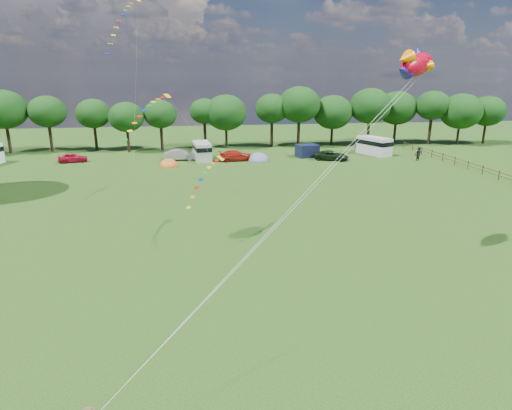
{
  "coord_description": "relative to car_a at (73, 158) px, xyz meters",
  "views": [
    {
      "loc": [
        -3.76,
        -18.06,
        12.01
      ],
      "look_at": [
        0.0,
        8.0,
        4.0
      ],
      "focal_mm": 30.0,
      "sensor_mm": 36.0,
      "label": 1
    }
  ],
  "objects": [
    {
      "name": "ground_plane",
      "position": [
        21.17,
        -45.69,
        -0.68
      ],
      "size": [
        180.0,
        180.0,
        0.0
      ],
      "primitive_type": "plane",
      "color": "black",
      "rests_on": "ground"
    },
    {
      "name": "tree_line",
      "position": [
        26.47,
        9.3,
        5.67
      ],
      "size": [
        102.98,
        10.98,
        10.27
      ],
      "color": "black",
      "rests_on": "ground"
    },
    {
      "name": "fence",
      "position": [
        53.17,
        -11.19,
        0.02
      ],
      "size": [
        0.12,
        33.12,
        1.2
      ],
      "color": "#472D19",
      "rests_on": "ground"
    },
    {
      "name": "car_a",
      "position": [
        0.0,
        0.0,
        0.0
      ],
      "size": [
        4.32,
        2.51,
        1.35
      ],
      "primitive_type": "imported",
      "rotation": [
        0.0,
        0.0,
        1.81
      ],
      "color": "#A70D26",
      "rests_on": "ground"
    },
    {
      "name": "car_b",
      "position": [
        15.29,
        -0.48,
        0.11
      ],
      "size": [
        4.53,
        1.9,
        1.57
      ],
      "primitive_type": "imported",
      "rotation": [
        0.0,
        0.0,
        1.52
      ],
      "color": "gray",
      "rests_on": "ground"
    },
    {
      "name": "car_c",
      "position": [
        23.4,
        -2.1,
        0.07
      ],
      "size": [
        5.19,
        2.64,
        1.5
      ],
      "primitive_type": "imported",
      "rotation": [
        0.0,
        0.0,
        1.68
      ],
      "color": "#A6190D",
      "rests_on": "ground"
    },
    {
      "name": "car_d",
      "position": [
        37.28,
        -3.67,
        0.02
      ],
      "size": [
        5.61,
        4.2,
        1.39
      ],
      "primitive_type": "imported",
      "rotation": [
        0.0,
        0.0,
        1.15
      ],
      "color": "black",
      "rests_on": "ground"
    },
    {
      "name": "campervan_c",
      "position": [
        18.46,
        -0.57,
        0.71
      ],
      "size": [
        2.81,
        5.47,
        2.58
      ],
      "rotation": [
        0.0,
        0.0,
        1.68
      ],
      "color": "#B2B2B4",
      "rests_on": "ground"
    },
    {
      "name": "campervan_d",
      "position": [
        45.31,
        -0.24,
        0.8
      ],
      "size": [
        4.39,
        6.08,
        2.74
      ],
      "rotation": [
        0.0,
        0.0,
        1.97
      ],
      "color": "silver",
      "rests_on": "ground"
    },
    {
      "name": "tent_orange",
      "position": [
        13.75,
        -4.86,
        -0.66
      ],
      "size": [
        2.72,
        2.98,
        2.13
      ],
      "color": "#BD5F1C",
      "rests_on": "ground"
    },
    {
      "name": "tent_greyblue",
      "position": [
        26.61,
        -2.71,
        -0.66
      ],
      "size": [
        3.26,
        3.57,
        2.42
      ],
      "color": "slate",
      "rests_on": "ground"
    },
    {
      "name": "awning_navy",
      "position": [
        34.41,
        -0.61,
        0.27
      ],
      "size": [
        3.47,
        3.03,
        1.89
      ],
      "primitive_type": "cube",
      "rotation": [
        0.0,
        0.0,
        0.2
      ],
      "color": "black",
      "rests_on": "ground"
    },
    {
      "name": "fish_kite",
      "position": [
        30.6,
        -38.51,
        11.93
      ],
      "size": [
        3.78,
        3.13,
        2.1
      ],
      "rotation": [
        0.0,
        -0.21,
        0.62
      ],
      "color": "#B90015",
      "rests_on": "ground"
    },
    {
      "name": "streamer_kite_a",
      "position": [
        11.08,
        -16.1,
        16.97
      ],
      "size": [
        3.27,
        5.5,
        5.73
      ],
      "rotation": [
        0.0,
        0.0,
        0.71
      ],
      "color": "yellow",
      "rests_on": "ground"
    },
    {
      "name": "streamer_kite_b",
      "position": [
        13.51,
        -22.69,
        8.37
      ],
      "size": [
        4.29,
        4.72,
        3.81
      ],
      "rotation": [
        0.0,
        0.0,
        0.87
      ],
      "color": "#FFBB02",
      "rests_on": "ground"
    },
    {
      "name": "streamer_kite_c",
      "position": [
        18.3,
        -33.06,
        4.5
      ],
      "size": [
        3.05,
        4.95,
        2.79
      ],
      "rotation": [
        0.0,
        0.0,
        1.14
      ],
      "color": "gold",
      "rests_on": "ground"
    },
    {
      "name": "walker_a",
      "position": [
        49.58,
        -5.88,
        0.07
      ],
      "size": [
        0.75,
        0.49,
        1.49
      ],
      "primitive_type": "imported",
      "rotation": [
        0.0,
        0.0,
        3.08
      ],
      "color": "black",
      "rests_on": "ground"
    },
    {
      "name": "walker_b",
      "position": [
        50.52,
        -4.58,
        0.22
      ],
      "size": [
        1.23,
        0.71,
        1.8
      ],
      "primitive_type": "imported",
      "rotation": [
        0.0,
        0.0,
        2.99
      ],
      "color": "black",
      "rests_on": "ground"
    }
  ]
}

